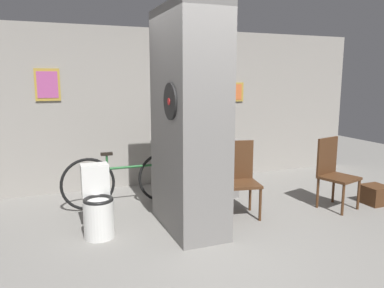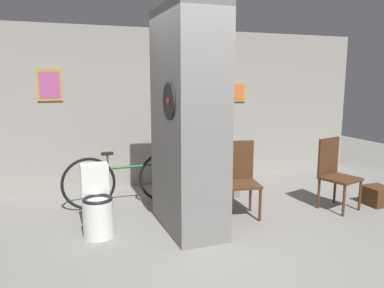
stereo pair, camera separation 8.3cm
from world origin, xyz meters
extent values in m
plane|color=gray|center=(0.00, 0.00, 0.00)|extent=(14.00, 14.00, 0.00)
cube|color=gray|center=(0.00, 2.63, 1.30)|extent=(8.00, 0.06, 2.60)
cube|color=#B79338|center=(-1.60, 2.58, 1.70)|extent=(0.36, 0.02, 0.48)
cube|color=#B24C8C|center=(-1.60, 2.57, 1.70)|extent=(0.30, 0.01, 0.39)
cube|color=#B79338|center=(1.50, 2.58, 1.55)|extent=(0.44, 0.02, 0.34)
cube|color=#D86633|center=(1.50, 2.57, 1.55)|extent=(0.36, 0.01, 0.28)
cube|color=#B79338|center=(0.70, 2.58, 1.85)|extent=(0.28, 0.02, 0.38)
cube|color=#4C9959|center=(0.70, 2.57, 1.85)|extent=(0.23, 0.01, 0.31)
cube|color=gray|center=(-0.10, 0.61, 1.30)|extent=(0.58, 1.21, 2.60)
cylinder|color=black|center=(-0.40, 0.36, 1.55)|extent=(0.03, 0.40, 0.40)
cylinder|color=red|center=(-0.42, 0.36, 1.55)|extent=(0.01, 0.07, 0.07)
cube|color=gray|center=(0.39, 1.59, 0.45)|extent=(1.25, 0.44, 0.89)
cylinder|color=white|center=(-1.16, 0.69, 0.22)|extent=(0.35, 0.35, 0.43)
torus|color=black|center=(-1.16, 0.69, 0.44)|extent=(0.34, 0.34, 0.04)
cube|color=white|center=(-1.16, 0.92, 0.62)|extent=(0.31, 0.20, 0.37)
cylinder|color=#4C2D19|center=(0.43, 0.52, 0.21)|extent=(0.04, 0.04, 0.42)
cylinder|color=#4C2D19|center=(0.81, 0.45, 0.21)|extent=(0.04, 0.04, 0.42)
cylinder|color=#4C2D19|center=(0.51, 0.90, 0.21)|extent=(0.04, 0.04, 0.42)
cylinder|color=#4C2D19|center=(0.88, 0.82, 0.21)|extent=(0.04, 0.04, 0.42)
cube|color=#4C2D19|center=(0.66, 0.67, 0.44)|extent=(0.51, 0.51, 0.04)
cube|color=#4C2D19|center=(0.70, 0.87, 0.72)|extent=(0.44, 0.11, 0.52)
cylinder|color=#4C2D19|center=(1.93, 0.21, 0.21)|extent=(0.04, 0.04, 0.42)
cylinder|color=#4C2D19|center=(2.30, 0.31, 0.21)|extent=(0.04, 0.04, 0.42)
cylinder|color=#4C2D19|center=(1.82, 0.58, 0.21)|extent=(0.04, 0.04, 0.42)
cylinder|color=#4C2D19|center=(2.19, 0.68, 0.21)|extent=(0.04, 0.04, 0.42)
cube|color=#4C2D19|center=(2.06, 0.44, 0.44)|extent=(0.54, 0.54, 0.04)
cube|color=#4C2D19|center=(2.00, 0.64, 0.72)|extent=(0.43, 0.15, 0.52)
torus|color=black|center=(-1.18, 1.65, 0.37)|extent=(0.74, 0.04, 0.74)
torus|color=black|center=(-0.11, 1.65, 0.37)|extent=(0.74, 0.04, 0.74)
cylinder|color=#266633|center=(-0.64, 1.65, 0.56)|extent=(0.98, 0.04, 0.04)
cylinder|color=#266633|center=(-0.91, 1.65, 0.56)|extent=(0.03, 0.03, 0.38)
cylinder|color=#266633|center=(-0.16, 1.65, 0.56)|extent=(0.03, 0.03, 0.35)
cube|color=black|center=(-0.91, 1.65, 0.77)|extent=(0.16, 0.06, 0.04)
cylinder|color=#262626|center=(-0.16, 1.65, 0.73)|extent=(0.03, 0.42, 0.03)
cylinder|color=olive|center=(0.15, 1.56, 1.00)|extent=(0.08, 0.08, 0.21)
cylinder|color=olive|center=(0.15, 1.56, 1.15)|extent=(0.03, 0.03, 0.09)
sphere|color=#333333|center=(0.15, 1.56, 1.21)|extent=(0.03, 0.03, 0.03)
cylinder|color=#19598C|center=(0.04, 1.60, 0.97)|extent=(0.07, 0.07, 0.16)
cylinder|color=#19598C|center=(0.04, 1.60, 1.08)|extent=(0.03, 0.03, 0.07)
sphere|color=#333333|center=(0.04, 1.60, 1.12)|extent=(0.03, 0.03, 0.03)
cube|color=#4C2D19|center=(2.72, 0.41, 0.13)|extent=(0.33, 0.33, 0.27)
camera|label=1|loc=(-1.66, -3.46, 1.80)|focal=35.00mm
camera|label=2|loc=(-1.58, -3.49, 1.80)|focal=35.00mm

